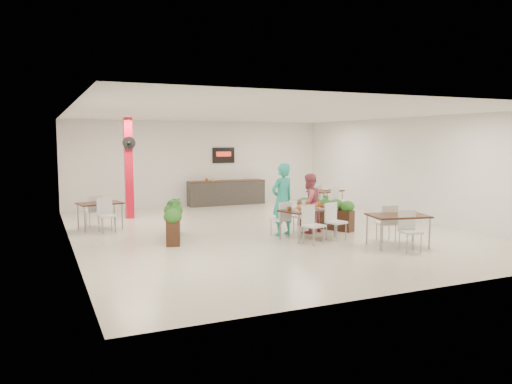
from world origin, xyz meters
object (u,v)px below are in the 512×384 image
planter_right (325,211)px  side_table_c (398,220)px  service_counter (226,192)px  side_table_a (100,207)px  red_column (129,167)px  planter_left (174,219)px  side_table_b (326,194)px  main_table (308,214)px  diner_man (282,199)px  diner_woman (309,203)px

planter_right → side_table_c: size_ratio=1.03×
service_counter → side_table_a: bearing=-145.4°
red_column → side_table_c: red_column is taller
planter_left → side_table_b: 6.57m
main_table → side_table_b: bearing=52.9°
main_table → side_table_b: same height
main_table → planter_left: planter_left is taller
side_table_c → planter_left: bearing=159.6°
side_table_a → diner_man: bearing=-44.8°
planter_left → side_table_c: planter_left is taller
red_column → side_table_a: size_ratio=1.92×
red_column → diner_man: bearing=-55.0°
planter_right → side_table_c: planter_right is taller
diner_man → planter_right: size_ratio=1.10×
main_table → side_table_c: (1.47, -1.68, -0.00)m
service_counter → side_table_b: size_ratio=1.80×
planter_left → side_table_c: bearing=-32.8°
diner_woman → planter_right: bearing=-168.2°
service_counter → planter_right: service_counter is taller
planter_right → planter_left: bearing=176.7°
red_column → service_counter: red_column is taller
service_counter → planter_left: (-3.58, -5.76, 0.03)m
red_column → side_table_c: (5.03, -6.86, -1.01)m
red_column → diner_man: size_ratio=1.69×
diner_woman → planter_right: size_ratio=0.94×
red_column → diner_man: (3.17, -4.52, -0.70)m
red_column → diner_woman: red_column is taller
service_counter → diner_woman: service_counter is taller
diner_man → planter_right: 1.67m
diner_man → planter_left: size_ratio=0.97×
red_column → main_table: red_column is taller
diner_woman → planter_left: 3.62m
red_column → diner_woman: size_ratio=1.99×
diner_woman → main_table: bearing=43.2°
side_table_c → planter_right: bearing=108.7°
diner_man → planter_left: diner_man is taller
red_column → main_table: (3.56, -5.18, -1.01)m
red_column → service_counter: size_ratio=1.07×
planter_right → side_table_b: planter_right is taller
side_table_a → side_table_b: size_ratio=1.00×
service_counter → side_table_b: (2.47, -3.20, 0.14)m
side_table_b → diner_woman: bearing=-147.6°
main_table → diner_woman: bearing=58.2°
diner_man → diner_woman: bearing=165.0°
side_table_b → side_table_c: 5.71m
planter_right → service_counter: bearing=96.9°
diner_woman → planter_right: (0.76, 0.38, -0.31)m
planter_left → side_table_b: (6.05, 2.55, 0.11)m
side_table_b → side_table_a: bearing=162.9°
main_table → side_table_a: bearing=142.8°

